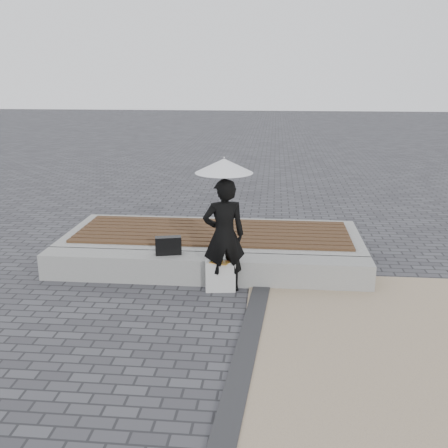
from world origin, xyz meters
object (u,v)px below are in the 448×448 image
(woman, at_px, (224,236))
(seating_ledge, at_px, (204,269))
(canvas_tote, at_px, (220,276))
(handbag, at_px, (168,246))
(parasol, at_px, (224,166))

(woman, bearing_deg, seating_ledge, -57.97)
(woman, distance_m, canvas_tote, 0.60)
(woman, bearing_deg, handbag, -37.09)
(parasol, bearing_deg, woman, 0.00)
(seating_ledge, xyz_separation_m, handbag, (-0.54, 0.04, 0.34))
(parasol, relative_size, canvas_tote, 2.26)
(handbag, bearing_deg, parasol, -35.41)
(parasol, xyz_separation_m, handbag, (-0.88, 0.35, -1.29))
(canvas_tote, bearing_deg, seating_ledge, 123.48)
(handbag, height_order, canvas_tote, handbag)
(parasol, bearing_deg, handbag, 158.56)
(handbag, bearing_deg, canvas_tote, -38.10)
(woman, xyz_separation_m, parasol, (0.00, 0.00, 1.00))
(seating_ledge, xyz_separation_m, woman, (0.34, -0.31, 0.63))
(parasol, height_order, handbag, parasol)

